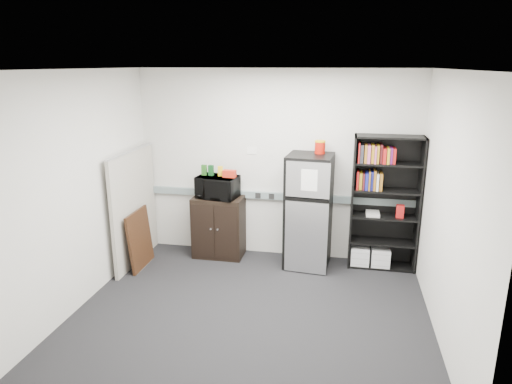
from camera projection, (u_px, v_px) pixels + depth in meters
floor at (251, 312)px, 5.24m from camera, size 4.00×4.00×0.00m
wall_back at (276, 165)px, 6.53m from camera, size 4.00×0.02×2.70m
wall_right at (449, 211)px, 4.51m from camera, size 0.02×3.50×2.70m
wall_left at (81, 190)px, 5.25m from camera, size 0.02×3.50×2.70m
ceiling at (251, 69)px, 4.51m from camera, size 4.00×3.50×0.02m
electrical_raceway at (275, 196)px, 6.62m from camera, size 3.92×0.05×0.10m
wall_note at (252, 151)px, 6.54m from camera, size 0.14×0.00×0.10m
bookshelf at (383, 200)px, 6.18m from camera, size 0.90×0.34×1.85m
cubicle_partition at (134, 207)px, 6.40m from camera, size 0.06×1.30×1.62m
cabinet at (219, 227)px, 6.69m from camera, size 0.72×0.48×0.90m
microwave at (218, 187)px, 6.51m from camera, size 0.62×0.46×0.31m
snack_box_a at (204, 170)px, 6.52m from camera, size 0.07×0.05×0.15m
snack_box_b at (211, 170)px, 6.50m from camera, size 0.08×0.06×0.15m
snack_box_c at (220, 171)px, 6.47m from camera, size 0.08×0.07×0.14m
snack_bag at (229, 174)px, 6.40m from camera, size 0.19×0.11×0.10m
refrigerator at (308, 211)px, 6.28m from camera, size 0.65×0.67×1.58m
coffee_can at (320, 146)px, 6.13m from camera, size 0.14×0.14×0.19m
framed_poster at (140, 239)px, 6.32m from camera, size 0.11×0.63×0.81m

